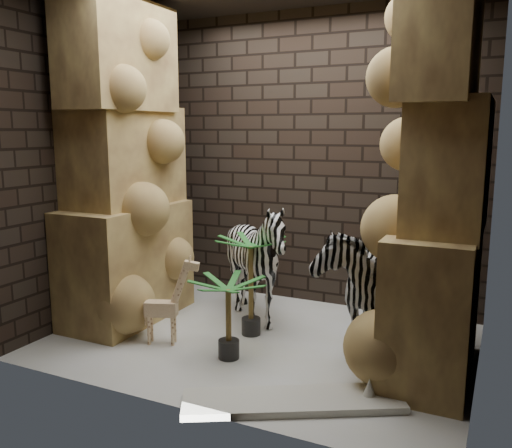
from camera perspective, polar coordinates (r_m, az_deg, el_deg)
The scene contains 13 objects.
floor at distance 4.73m, azimuth 0.30°, elevation -12.41°, with size 3.50×3.50×0.00m, color silver.
wall_back at distance 5.54m, azimuth 5.83°, elevation 6.81°, with size 3.50×3.50×0.00m, color black.
wall_front at distance 3.30m, azimuth -8.92°, elevation 4.58°, with size 3.50×3.50×0.00m, color black.
wall_left at distance 5.36m, azimuth -16.99°, elevation 6.32°, with size 3.00×3.00×0.00m, color black.
wall_right at distance 3.98m, azimuth 23.90°, elevation 4.76°, with size 3.00×3.00×0.00m, color black.
rock_pillar_left at distance 5.14m, azimuth -14.07°, elevation 6.31°, with size 0.68×1.30×3.00m, color #D9BD68, non-canonical shape.
rock_pillar_right at distance 4.00m, azimuth 19.16°, elevation 5.09°, with size 0.58×1.25×3.00m, color #D9BD68, non-canonical shape.
zebra_right at distance 4.49m, azimuth 10.75°, elevation -5.13°, with size 0.59×1.09×1.29m, color white.
zebra_left at distance 4.97m, azimuth 0.06°, elevation -4.78°, with size 0.95×1.18×1.07m, color white.
giraffe_toy at distance 4.62m, azimuth -10.15°, elevation -7.92°, with size 0.41×0.14×0.79m, color beige, non-canonical shape.
palm_front at distance 4.73m, azimuth -0.54°, elevation -6.61°, with size 0.36×0.36×0.90m, color #215E1B, non-canonical shape.
palm_back at distance 4.29m, azimuth -2.96°, elevation -10.04°, with size 0.36×0.36×0.67m, color #215E1B, non-canonical shape.
surfboard at distance 3.75m, azimuth 3.97°, elevation -18.40°, with size 1.47×0.36×0.05m, color silver.
Camera 1 is at (1.85, -3.97, 1.81)m, focal length 37.34 mm.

